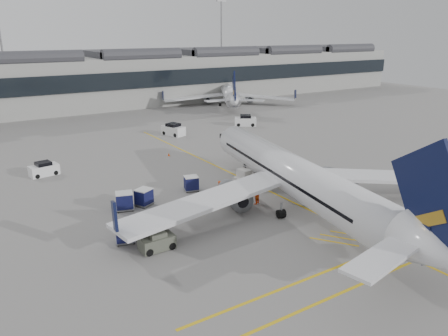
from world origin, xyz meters
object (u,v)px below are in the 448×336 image
airliner_main (296,177)px  ramp_agent_a (220,190)px  pushback_tug (157,241)px  belt_loader (251,177)px  baggage_cart_a (191,183)px  ramp_agent_b (256,195)px

airliner_main → ramp_agent_a: airliner_main is taller
pushback_tug → ramp_agent_a: bearing=33.1°
pushback_tug → belt_loader: bearing=29.5°
baggage_cart_a → ramp_agent_b: size_ratio=1.00×
baggage_cart_a → airliner_main: bearing=-41.2°
belt_loader → pushback_tug: bearing=-155.5°
airliner_main → belt_loader: bearing=95.6°
baggage_cart_a → ramp_agent_a: 3.87m
ramp_agent_a → belt_loader: bearing=4.9°
belt_loader → baggage_cart_a: size_ratio=2.90×
airliner_main → baggage_cart_a: bearing=134.9°
ramp_agent_a → pushback_tug: (-10.14, -6.68, -0.27)m
airliner_main → ramp_agent_b: 4.48m
airliner_main → pushback_tug: size_ratio=14.58×
baggage_cart_a → ramp_agent_a: bearing=-53.3°
belt_loader → ramp_agent_b: 6.73m
belt_loader → baggage_cart_a: (-7.21, 1.16, 0.25)m
baggage_cart_a → pushback_tug: (-8.72, -10.28, -0.21)m
pushback_tug → ramp_agent_b: bearing=15.3°
belt_loader → ramp_agent_a: size_ratio=2.83×
ramp_agent_a → ramp_agent_b: (2.18, -3.23, -0.02)m
baggage_cart_a → ramp_agent_a: size_ratio=0.97×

